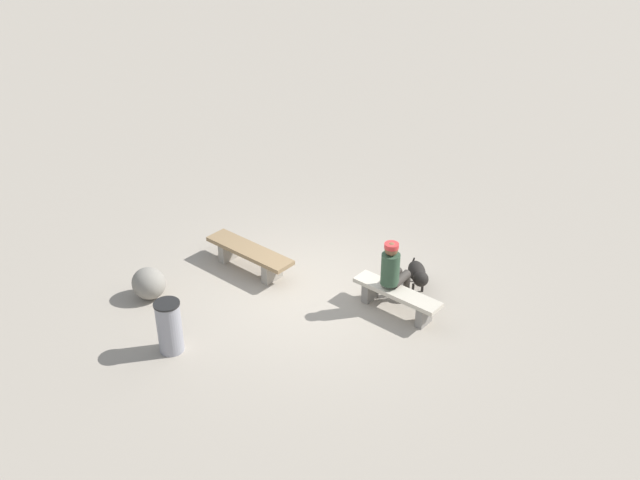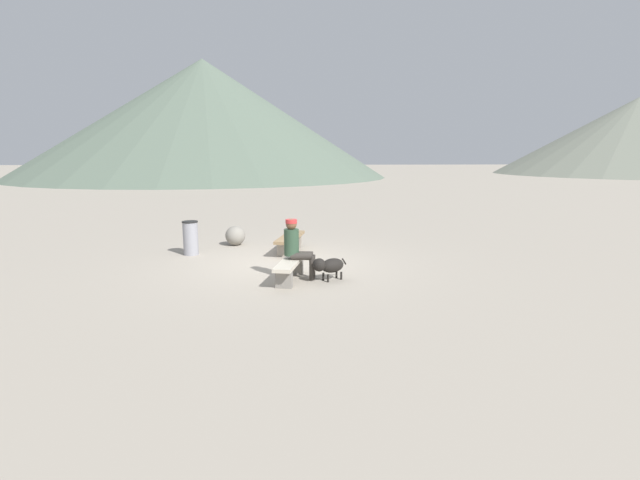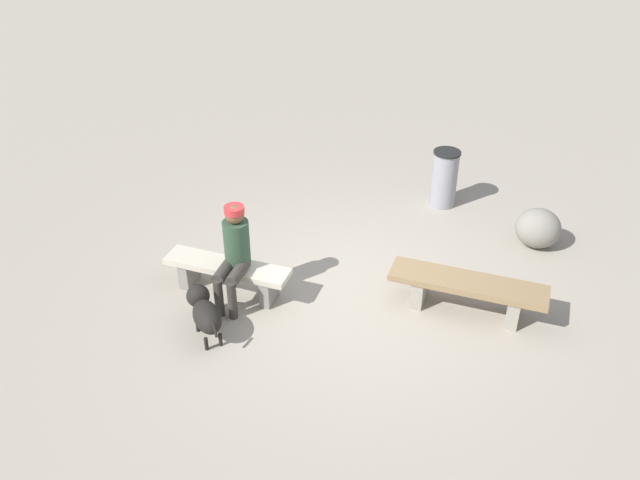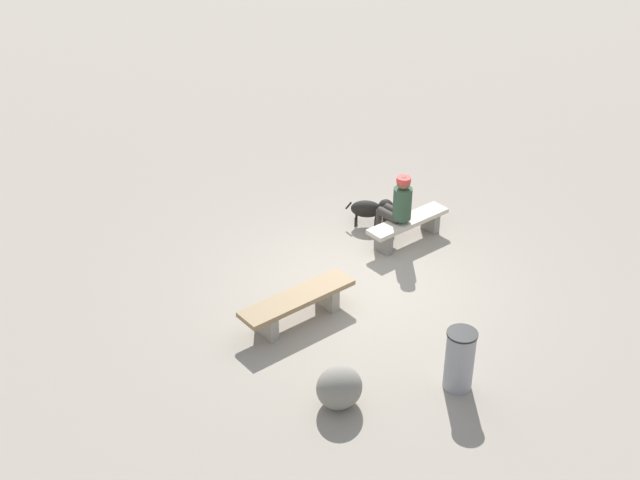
% 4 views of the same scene
% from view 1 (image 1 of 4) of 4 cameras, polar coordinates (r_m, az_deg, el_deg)
% --- Properties ---
extents(ground, '(210.00, 210.00, 0.06)m').
position_cam_1_polar(ground, '(12.74, -0.61, -4.31)').
color(ground, '#9E9384').
extents(bench_left, '(1.90, 0.83, 0.44)m').
position_cam_1_polar(bench_left, '(13.28, -5.60, -1.16)').
color(bench_left, gray).
rests_on(bench_left, ground).
extents(bench_right, '(1.64, 0.69, 0.43)m').
position_cam_1_polar(bench_right, '(12.15, 6.10, -4.48)').
color(bench_right, gray).
rests_on(bench_right, ground).
extents(seated_person, '(0.39, 0.66, 1.28)m').
position_cam_1_polar(seated_person, '(12.06, 5.82, -2.32)').
color(seated_person, '#2D4733').
rests_on(seated_person, ground).
extents(dog, '(0.59, 0.75, 0.51)m').
position_cam_1_polar(dog, '(12.75, 7.76, -2.66)').
color(dog, black).
rests_on(dog, ground).
extents(trash_bin, '(0.41, 0.41, 0.89)m').
position_cam_1_polar(trash_bin, '(11.39, -11.85, -6.75)').
color(trash_bin, gray).
rests_on(trash_bin, ground).
extents(boulder, '(0.73, 0.69, 0.56)m').
position_cam_1_polar(boulder, '(12.81, -13.42, -3.36)').
color(boulder, gray).
rests_on(boulder, ground).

